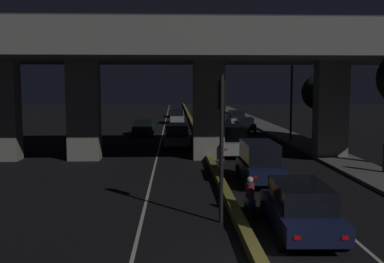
# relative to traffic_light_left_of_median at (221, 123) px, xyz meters

# --- Properties ---
(lane_line_left_inner) EXTENTS (0.12, 126.00, 0.00)m
(lane_line_left_inner) POSITION_rel_traffic_light_left_of_median_xyz_m (-2.77, 30.46, -3.46)
(lane_line_left_inner) COLOR beige
(lane_line_left_inner) RESTS_ON ground_plane
(lane_line_right_inner) EXTENTS (0.12, 126.00, 0.00)m
(lane_line_right_inner) POSITION_rel_traffic_light_left_of_median_xyz_m (3.93, 30.46, -3.46)
(lane_line_right_inner) COLOR beige
(lane_line_right_inner) RESTS_ON ground_plane
(median_divider) EXTENTS (0.37, 126.00, 0.34)m
(median_divider) POSITION_rel_traffic_light_left_of_median_xyz_m (0.58, 30.46, -3.29)
(median_divider) COLOR olive
(median_divider) RESTS_ON ground_plane
(sidewalk_right) EXTENTS (2.66, 126.00, 0.17)m
(sidewalk_right) POSITION_rel_traffic_light_left_of_median_xyz_m (8.73, 23.46, -3.38)
(sidewalk_right) COLOR #5B5956
(sidewalk_right) RESTS_ON ground_plane
(elevated_overpass) EXTENTS (31.18, 11.14, 9.12)m
(elevated_overpass) POSITION_rel_traffic_light_left_of_median_xyz_m (0.31, 13.37, 3.46)
(elevated_overpass) COLOR gray
(elevated_overpass) RESTS_ON ground_plane
(traffic_light_left_of_median) EXTENTS (0.30, 0.49, 5.08)m
(traffic_light_left_of_median) POSITION_rel_traffic_light_left_of_median_xyz_m (0.00, 0.00, 0.00)
(traffic_light_left_of_median) COLOR black
(traffic_light_left_of_median) RESTS_ON ground_plane
(street_lamp) EXTENTS (1.98, 0.32, 7.77)m
(street_lamp) POSITION_rel_traffic_light_left_of_median_xyz_m (7.64, 20.96, 1.12)
(street_lamp) COLOR #2D2D30
(street_lamp) RESTS_ON ground_plane
(car_dark_blue_lead) EXTENTS (2.13, 4.65, 1.63)m
(car_dark_blue_lead) POSITION_rel_traffic_light_left_of_median_xyz_m (2.41, -1.34, -2.61)
(car_dark_blue_lead) COLOR #141938
(car_dark_blue_lead) RESTS_ON ground_plane
(car_dark_blue_second) EXTENTS (1.87, 4.17, 2.01)m
(car_dark_blue_second) POSITION_rel_traffic_light_left_of_median_xyz_m (2.50, 6.12, -2.41)
(car_dark_blue_second) COLOR #141938
(car_dark_blue_second) RESTS_ON ground_plane
(car_silver_third) EXTENTS (2.20, 4.28, 2.05)m
(car_silver_third) POSITION_rel_traffic_light_left_of_median_xyz_m (2.16, 14.60, -2.39)
(car_silver_third) COLOR gray
(car_silver_third) RESTS_ON ground_plane
(car_white_fourth) EXTENTS (1.93, 4.50, 1.59)m
(car_white_fourth) POSITION_rel_traffic_light_left_of_median_xyz_m (2.44, 22.82, -2.65)
(car_white_fourth) COLOR silver
(car_white_fourth) RESTS_ON ground_plane
(car_black_fifth) EXTENTS (2.06, 4.74, 1.47)m
(car_black_fifth) POSITION_rel_traffic_light_left_of_median_xyz_m (5.58, 30.10, -2.70)
(car_black_fifth) COLOR black
(car_black_fifth) RESTS_ON ground_plane
(car_silver_sixth) EXTENTS (1.95, 4.27, 1.72)m
(car_silver_sixth) POSITION_rel_traffic_light_left_of_median_xyz_m (5.72, 37.47, -2.54)
(car_silver_sixth) COLOR gray
(car_silver_sixth) RESTS_ON ground_plane
(car_grey_lead_oncoming) EXTENTS (2.15, 4.66, 1.76)m
(car_grey_lead_oncoming) POSITION_rel_traffic_light_left_of_median_xyz_m (-1.38, 18.93, -2.54)
(car_grey_lead_oncoming) COLOR #515459
(car_grey_lead_oncoming) RESTS_ON ground_plane
(car_dark_green_second_oncoming) EXTENTS (1.99, 4.09, 1.46)m
(car_dark_green_second_oncoming) POSITION_rel_traffic_light_left_of_median_xyz_m (-4.56, 27.39, -2.72)
(car_dark_green_second_oncoming) COLOR black
(car_dark_green_second_oncoming) RESTS_ON ground_plane
(car_silver_third_oncoming) EXTENTS (1.91, 4.39, 1.81)m
(car_silver_third_oncoming) POSITION_rel_traffic_light_left_of_median_xyz_m (-1.24, 40.15, -2.50)
(car_silver_third_oncoming) COLOR gray
(car_silver_third_oncoming) RESTS_ON ground_plane
(car_white_fourth_oncoming) EXTENTS (1.95, 4.66, 1.60)m
(car_white_fourth_oncoming) POSITION_rel_traffic_light_left_of_median_xyz_m (-1.20, 51.43, -2.64)
(car_white_fourth_oncoming) COLOR silver
(car_white_fourth_oncoming) RESTS_ON ground_plane
(motorcycle_blue_filtering_near) EXTENTS (0.33, 1.76, 1.41)m
(motorcycle_blue_filtering_near) POSITION_rel_traffic_light_left_of_median_xyz_m (1.16, 0.82, -2.85)
(motorcycle_blue_filtering_near) COLOR black
(motorcycle_blue_filtering_near) RESTS_ON ground_plane
(roadside_tree_kerbside_mid) EXTENTS (3.13, 3.13, 5.69)m
(roadside_tree_kerbside_mid) POSITION_rel_traffic_light_left_of_median_xyz_m (11.01, 23.36, 0.61)
(roadside_tree_kerbside_mid) COLOR #2D2116
(roadside_tree_kerbside_mid) RESTS_ON ground_plane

